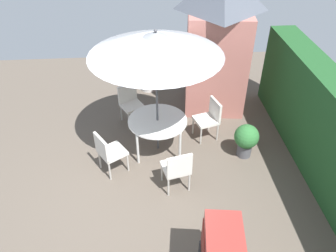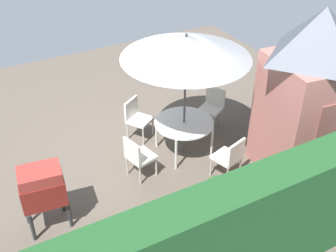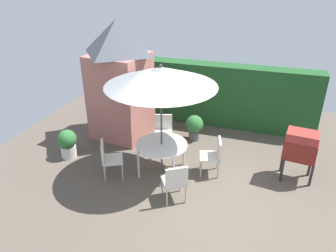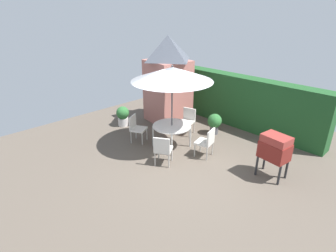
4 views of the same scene
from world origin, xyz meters
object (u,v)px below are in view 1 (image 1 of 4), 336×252
object	(u,v)px
chair_toward_house	(108,151)
potted_plant_by_shed	(148,76)
garden_shed	(218,41)
chair_far_side	(210,117)
bbq_grill	(222,248)
chair_toward_hedge	(130,102)
chair_near_shed	(177,168)
patio_umbrella	(156,44)
patio_table	(158,122)
potted_plant_by_grill	(246,139)

from	to	relation	value
chair_toward_house	potted_plant_by_shed	size ratio (longest dim) A/B	1.19
garden_shed	chair_far_side	size ratio (longest dim) A/B	3.63
garden_shed	potted_plant_by_shed	world-z (taller)	garden_shed
garden_shed	bbq_grill	distance (m)	4.89
garden_shed	chair_toward_hedge	xyz separation A→B (m)	(0.63, -2.06, -1.15)
garden_shed	chair_near_shed	bearing A→B (deg)	-22.50
garden_shed	patio_umbrella	world-z (taller)	garden_shed
garden_shed	patio_umbrella	size ratio (longest dim) A/B	1.24
chair_toward_house	patio_umbrella	bearing A→B (deg)	122.67
garden_shed	chair_far_side	xyz separation A→B (m)	(1.37, -0.34, -1.15)
chair_far_side	patio_table	bearing A→B (deg)	-73.16
patio_umbrella	chair_toward_hedge	world-z (taller)	patio_umbrella
bbq_grill	potted_plant_by_grill	xyz separation A→B (m)	(-2.69, 1.09, -0.41)
chair_far_side	chair_toward_house	size ratio (longest dim) A/B	1.00
patio_table	potted_plant_by_grill	bearing A→B (deg)	78.79
patio_umbrella	potted_plant_by_grill	bearing A→B (deg)	78.79
chair_near_shed	potted_plant_by_shed	distance (m)	3.71
chair_far_side	bbq_grill	bearing A→B (deg)	-7.71
chair_far_side	potted_plant_by_shed	xyz separation A→B (m)	(-2.16, -1.27, -0.11)
patio_table	chair_far_side	world-z (taller)	chair_far_side
patio_umbrella	chair_far_side	distance (m)	2.20
patio_table	potted_plant_by_grill	xyz separation A→B (m)	(0.35, 1.77, -0.25)
chair_far_side	potted_plant_by_grill	size ratio (longest dim) A/B	1.22
patio_umbrella	bbq_grill	bearing A→B (deg)	12.69
chair_toward_house	chair_toward_hedge	bearing A→B (deg)	167.09
bbq_grill	potted_plant_by_grill	world-z (taller)	bbq_grill
chair_near_shed	chair_toward_hedge	size ratio (longest dim) A/B	1.00
patio_table	bbq_grill	xyz separation A→B (m)	(3.04, 0.68, 0.16)
chair_toward_hedge	chair_toward_house	size ratio (longest dim) A/B	1.00
chair_near_shed	chair_toward_house	world-z (taller)	same
bbq_grill	chair_near_shed	world-z (taller)	bbq_grill
potted_plant_by_shed	patio_umbrella	bearing A→B (deg)	2.85
chair_toward_hedge	potted_plant_by_grill	size ratio (longest dim) A/B	1.22
chair_toward_hedge	chair_toward_house	bearing A→B (deg)	-12.91
garden_shed	potted_plant_by_shed	xyz separation A→B (m)	(-0.79, -1.61, -1.26)
bbq_grill	potted_plant_by_shed	distance (m)	5.62
bbq_grill	potted_plant_by_grill	size ratio (longest dim) A/B	1.62
chair_toward_house	garden_shed	bearing A→B (deg)	133.60
patio_umbrella	chair_near_shed	size ratio (longest dim) A/B	2.93
garden_shed	chair_toward_house	size ratio (longest dim) A/B	3.63
patio_umbrella	potted_plant_by_grill	xyz separation A→B (m)	(0.35, 1.77, -1.93)
chair_toward_house	potted_plant_by_grill	size ratio (longest dim) A/B	1.22
patio_table	patio_umbrella	size ratio (longest dim) A/B	0.46
chair_far_side	potted_plant_by_grill	bearing A→B (deg)	42.24
bbq_grill	chair_toward_house	bearing A→B (deg)	-145.58
garden_shed	patio_umbrella	bearing A→B (deg)	-40.87
bbq_grill	chair_toward_hedge	size ratio (longest dim) A/B	1.33
bbq_grill	potted_plant_by_shed	world-z (taller)	bbq_grill
patio_table	potted_plant_by_shed	size ratio (longest dim) A/B	1.59
chair_toward_hedge	potted_plant_by_shed	size ratio (longest dim) A/B	1.19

